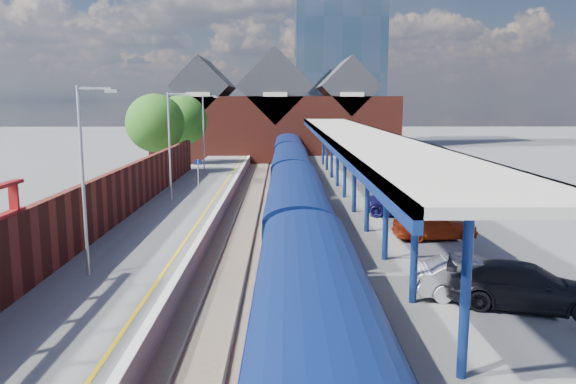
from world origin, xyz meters
name	(u,v)px	position (x,y,z in m)	size (l,w,h in m)	color
ground	(272,195)	(0.00, 30.00, 0.00)	(240.00, 240.00, 0.00)	#5B5B5E
ballast_bed	(270,221)	(0.00, 20.00, 0.03)	(6.00, 76.00, 0.06)	#473D33
rails	(270,220)	(0.00, 20.00, 0.12)	(4.51, 76.00, 0.14)	slate
left_platform	(182,214)	(-5.50, 20.00, 0.50)	(5.00, 76.00, 1.00)	#565659
right_platform	(366,213)	(6.00, 20.00, 0.50)	(6.00, 76.00, 1.00)	#565659
coping_left	(219,205)	(-3.15, 20.00, 1.02)	(0.30, 76.00, 0.05)	silver
coping_right	(320,205)	(3.15, 20.00, 1.02)	(0.30, 76.00, 0.05)	silver
yellow_line	(209,206)	(-3.75, 20.00, 1.01)	(0.14, 76.00, 0.01)	yellow
train	(293,184)	(1.49, 21.88, 2.12)	(2.93, 65.92, 3.45)	#0B1A4F
canopy	(355,135)	(5.48, 21.95, 5.25)	(4.50, 52.00, 4.48)	navy
lamp_post_b	(86,169)	(-6.36, 6.00, 4.99)	(1.48, 0.18, 7.00)	#A5A8AA
lamp_post_c	(171,139)	(-6.36, 22.00, 4.99)	(1.48, 0.18, 7.00)	#A5A8AA
lamp_post_d	(205,128)	(-6.36, 38.00, 4.99)	(1.48, 0.18, 7.00)	#A5A8AA
platform_sign	(198,171)	(-5.00, 24.00, 2.69)	(0.55, 0.08, 2.50)	#A5A8AA
brick_wall	(106,201)	(-8.10, 13.54, 2.45)	(0.35, 50.00, 3.86)	#5A2017
station_building	(276,117)	(0.00, 58.00, 5.45)	(30.00, 12.12, 13.78)	#5A2017
glass_tower	(338,21)	(10.00, 80.00, 20.20)	(14.20, 14.20, 40.30)	#466478
tree_near	(157,125)	(-10.35, 35.91, 5.35)	(5.20, 5.20, 8.10)	#382314
tree_far	(184,122)	(-9.35, 43.91, 5.35)	(5.20, 5.20, 8.10)	#382314
parked_car_red	(435,225)	(7.98, 11.39, 1.66)	(1.57, 3.89, 1.33)	#A92E0E
parked_car_silver	(476,278)	(7.20, 3.46, 1.68)	(1.43, 4.11, 1.35)	#A9A9AE
parked_car_dark	(527,286)	(8.45, 2.47, 1.70)	(1.97, 4.84, 1.40)	black
parked_car_blue	(406,204)	(7.86, 16.98, 1.66)	(2.17, 4.71, 1.31)	navy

